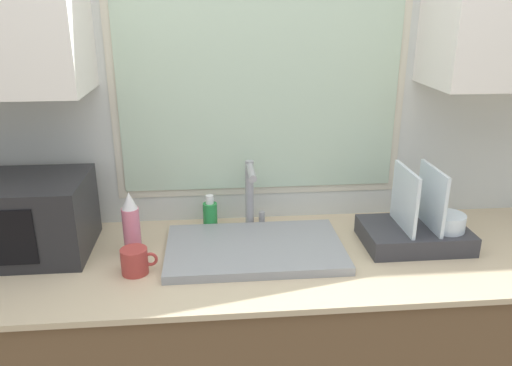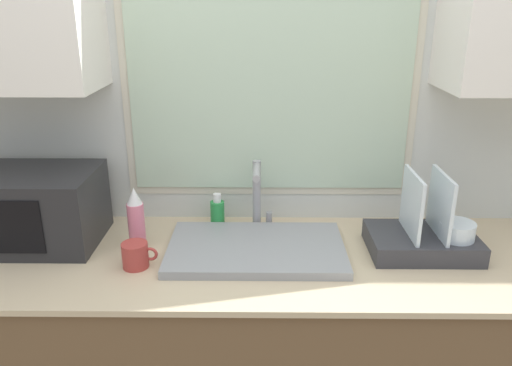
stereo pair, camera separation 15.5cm
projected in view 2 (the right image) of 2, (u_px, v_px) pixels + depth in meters
The scene contains 9 objects.
countertop at pixel (269, 362), 1.90m from camera, with size 2.43×0.69×0.91m.
wall_back at pixel (270, 98), 1.87m from camera, with size 6.00×0.38×2.60m.
sink_basin at pixel (256, 249), 1.76m from camera, with size 0.62×0.38×0.03m.
faucet at pixel (258, 190), 1.90m from camera, with size 0.08×0.18×0.27m.
microwave at pixel (27, 208), 1.80m from camera, with size 0.51×0.34×0.27m.
dish_rack at pixel (426, 236), 1.74m from camera, with size 0.37×0.25×0.29m.
spray_bottle at pixel (136, 220), 1.76m from camera, with size 0.06×0.06×0.23m.
soap_bottle at pixel (217, 213), 1.95m from camera, with size 0.06×0.06×0.14m.
mug_near_sink at pixel (136, 255), 1.65m from camera, with size 0.12×0.09×0.09m.
Camera 2 is at (-0.03, -1.23, 1.74)m, focal length 35.00 mm.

